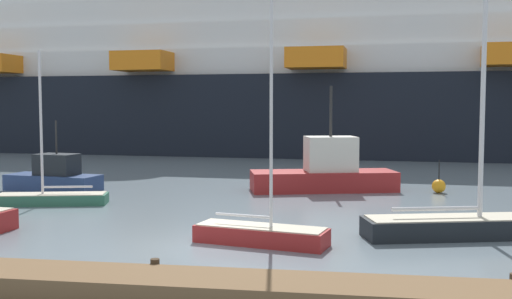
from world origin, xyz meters
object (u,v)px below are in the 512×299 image
object	(u,v)px
sailboat_3	(261,232)
channel_buoy_2	(439,186)
fishing_boat_1	(54,177)
cruise_ship	(408,66)
sailboat_0	(52,197)
sailboat_2	(464,221)
fishing_boat_0	(325,172)

from	to	relation	value
sailboat_3	channel_buoy_2	xyz separation A→B (m)	(7.68, 13.32, -0.05)
sailboat_3	channel_buoy_2	distance (m)	15.37
fishing_boat_1	cruise_ship	size ratio (longest dim) A/B	0.04
sailboat_0	sailboat_2	xyz separation A→B (m)	(18.05, -4.30, 0.21)
sailboat_0	sailboat_3	world-z (taller)	sailboat_3
cruise_ship	sailboat_2	bearing A→B (deg)	-87.82
fishing_boat_1	cruise_ship	bearing A→B (deg)	63.51
cruise_ship	fishing_boat_0	bearing A→B (deg)	-99.48
channel_buoy_2	cruise_ship	bearing A→B (deg)	88.44
sailboat_0	cruise_ship	size ratio (longest dim) A/B	0.05
sailboat_3	fishing_boat_1	bearing A→B (deg)	153.06
fishing_boat_0	channel_buoy_2	size ratio (longest dim) A/B	4.66
sailboat_2	cruise_ship	size ratio (longest dim) A/B	0.09
sailboat_3	fishing_boat_0	bearing A→B (deg)	95.87
sailboat_3	sailboat_2	bearing A→B (deg)	30.17
channel_buoy_2	sailboat_3	bearing A→B (deg)	-119.97
sailboat_2	sailboat_3	size ratio (longest dim) A/B	1.32
sailboat_0	sailboat_3	distance (m)	12.80
sailboat_3	cruise_ship	size ratio (longest dim) A/B	0.06
fishing_boat_0	fishing_boat_1	size ratio (longest dim) A/B	1.51
fishing_boat_1	sailboat_3	bearing A→B (deg)	-30.59
fishing_boat_1	channel_buoy_2	size ratio (longest dim) A/B	3.08
channel_buoy_2	fishing_boat_1	bearing A→B (deg)	-173.66
sailboat_0	fishing_boat_0	xyz separation A→B (m)	(12.64, 6.76, 0.65)
sailboat_0	fishing_boat_1	world-z (taller)	sailboat_0
fishing_boat_1	channel_buoy_2	world-z (taller)	fishing_boat_1
fishing_boat_0	cruise_ship	distance (m)	29.70
fishing_boat_0	channel_buoy_2	xyz separation A→B (m)	(6.06, 0.06, -0.64)
sailboat_3	sailboat_0	bearing A→B (deg)	162.31
fishing_boat_1	cruise_ship	distance (m)	37.95
sailboat_2	fishing_boat_0	distance (m)	12.32
fishing_boat_0	cruise_ship	xyz separation A→B (m)	(6.82, 27.91, 7.51)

